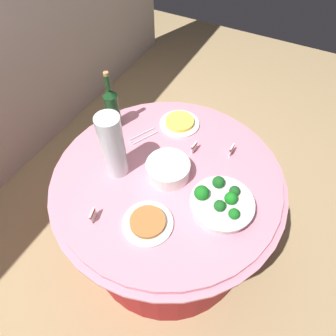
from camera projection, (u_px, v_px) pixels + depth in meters
name	position (u px, v px, depth m)	size (l,w,h in m)	color
ground_plane	(168.00, 239.00, 2.01)	(6.00, 6.00, 0.00)	tan
buffet_table	(168.00, 212.00, 1.71)	(1.16, 1.16, 0.74)	maroon
broccoli_bowl	(221.00, 204.00, 1.28)	(0.28, 0.28, 0.11)	white
plate_stack	(168.00, 169.00, 1.40)	(0.21, 0.21, 0.08)	white
wine_bottle	(112.00, 107.00, 1.54)	(0.07, 0.07, 0.34)	#143C1A
decorative_fruit_vase	(113.00, 149.00, 1.32)	(0.11, 0.11, 0.34)	silver
serving_tongs	(142.00, 136.00, 1.58)	(0.16, 0.11, 0.01)	silver
food_plate_peanuts	(148.00, 223.00, 1.25)	(0.22, 0.22, 0.03)	white
food_plate_fried_egg	(180.00, 123.00, 1.63)	(0.22, 0.22, 0.03)	white
label_placard_front	(232.00, 150.00, 1.49)	(0.05, 0.01, 0.05)	white
label_placard_mid	(194.00, 147.00, 1.50)	(0.05, 0.01, 0.05)	white
label_placard_rear	(93.00, 215.00, 1.25)	(0.05, 0.02, 0.05)	white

